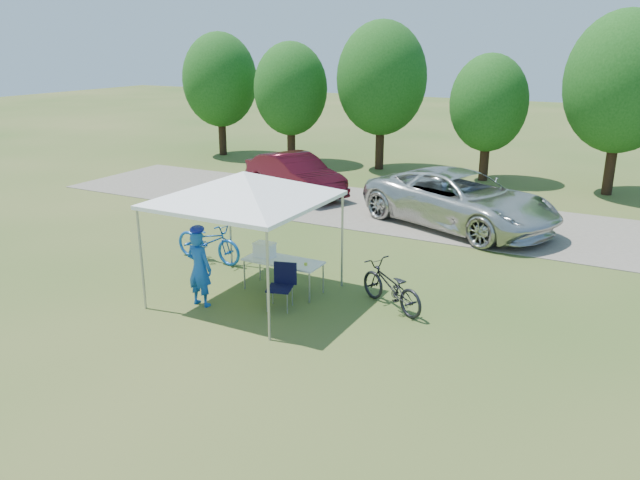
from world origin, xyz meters
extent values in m
plane|color=#2D5119|center=(0.00, 0.00, 0.00)|extent=(100.00, 100.00, 0.00)
cube|color=gray|center=(0.00, 8.00, 0.01)|extent=(24.00, 5.00, 0.02)
cylinder|color=#A5A5AA|center=(-1.50, -1.50, 1.05)|extent=(0.05, 0.05, 2.10)
cylinder|color=#A5A5AA|center=(1.50, -1.50, 1.05)|extent=(0.05, 0.05, 2.10)
cylinder|color=#A5A5AA|center=(-1.50, 1.50, 1.05)|extent=(0.05, 0.05, 2.10)
cylinder|color=#A5A5AA|center=(1.50, 1.50, 1.05)|extent=(0.05, 0.05, 2.10)
cube|color=white|center=(0.00, 0.00, 2.14)|extent=(3.15, 3.15, 0.08)
pyramid|color=white|center=(0.00, 0.00, 2.73)|extent=(4.53, 4.53, 0.55)
cylinder|color=#382314|center=(-11.00, 14.00, 0.94)|extent=(0.36, 0.36, 1.89)
ellipsoid|color=#144711|center=(-11.00, 14.00, 3.51)|extent=(3.46, 3.46, 4.32)
cylinder|color=#382314|center=(-7.00, 13.70, 0.88)|extent=(0.36, 0.36, 1.75)
ellipsoid|color=#144711|center=(-7.00, 13.70, 3.25)|extent=(3.20, 3.20, 4.00)
cylinder|color=#382314|center=(-3.00, 14.30, 1.01)|extent=(0.36, 0.36, 2.03)
ellipsoid|color=#144711|center=(-3.00, 14.30, 3.77)|extent=(3.71, 3.71, 4.64)
cylinder|color=#382314|center=(1.50, 14.10, 0.80)|extent=(0.36, 0.36, 1.61)
ellipsoid|color=#144711|center=(1.50, 14.10, 2.99)|extent=(2.94, 2.94, 3.68)
cylinder|color=#382314|center=(6.00, 13.80, 1.05)|extent=(0.36, 0.36, 2.10)
ellipsoid|color=#144711|center=(6.00, 13.80, 3.90)|extent=(3.84, 3.84, 4.80)
cube|color=white|center=(0.50, 0.64, 0.69)|extent=(1.73, 0.72, 0.04)
cylinder|color=#A5A5AA|center=(-0.31, 0.34, 0.34)|extent=(0.04, 0.04, 0.67)
cylinder|color=#A5A5AA|center=(1.32, 0.34, 0.34)|extent=(0.04, 0.04, 0.67)
cylinder|color=#A5A5AA|center=(-0.31, 0.95, 0.34)|extent=(0.04, 0.04, 0.67)
cylinder|color=#A5A5AA|center=(1.32, 0.95, 0.34)|extent=(0.04, 0.04, 0.67)
cube|color=black|center=(0.93, -0.21, 0.44)|extent=(0.59, 0.59, 0.04)
cube|color=black|center=(0.93, 0.02, 0.70)|extent=(0.47, 0.18, 0.47)
cylinder|color=#A5A5AA|center=(0.72, -0.42, 0.21)|extent=(0.02, 0.02, 0.42)
cylinder|color=#A5A5AA|center=(1.14, -0.42, 0.21)|extent=(0.02, 0.02, 0.42)
cylinder|color=#A5A5AA|center=(0.72, 0.00, 0.21)|extent=(0.02, 0.02, 0.42)
cylinder|color=#A5A5AA|center=(1.14, 0.00, 0.21)|extent=(0.02, 0.02, 0.42)
cube|color=white|center=(0.03, 0.64, 0.85)|extent=(0.43, 0.29, 0.29)
cube|color=white|center=(0.03, 0.64, 1.02)|extent=(0.45, 0.31, 0.04)
cylinder|color=#C4DC33|center=(1.09, 0.59, 0.74)|extent=(0.07, 0.07, 0.05)
imported|color=#1651B3|center=(-0.61, -0.81, 0.80)|extent=(0.60, 0.41, 1.60)
imported|color=#1451B2|center=(-2.15, 1.45, 0.52)|extent=(2.02, 0.82, 1.04)
imported|color=black|center=(2.91, 0.88, 0.47)|extent=(1.88, 1.40, 0.94)
imported|color=silver|center=(2.49, 7.29, 0.84)|extent=(6.45, 4.68, 1.63)
imported|color=#450B15|center=(-3.77, 8.47, 0.74)|extent=(4.60, 3.24, 1.44)
camera|label=1|loc=(7.17, -10.18, 5.23)|focal=35.00mm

